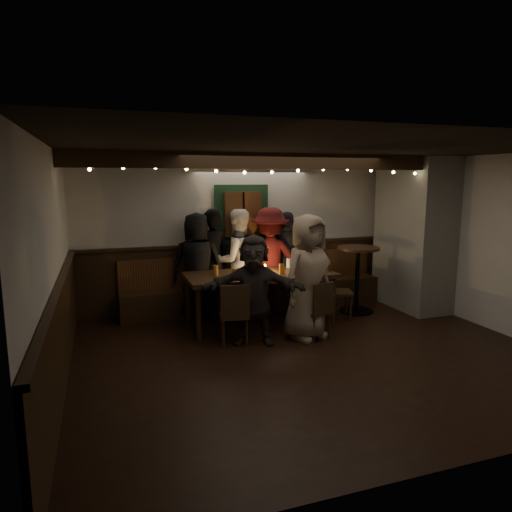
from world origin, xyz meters
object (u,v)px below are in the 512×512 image
object	(u,v)px
chair_near_left	(234,311)
chair_near_right	(318,307)
chair_end	(333,287)
high_top	(358,271)
person_d	(270,260)
person_b	(212,263)
dining_table	(260,278)
person_f	(254,290)
person_a	(197,265)
person_c	(237,261)
person_e	(287,261)
person_g	(308,277)

from	to	relation	value
chair_near_left	chair_near_right	bearing A→B (deg)	-7.17
chair_end	high_top	size ratio (longest dim) A/B	0.82
person_d	person_b	bearing A→B (deg)	9.28
dining_table	chair_near_right	bearing A→B (deg)	-58.51
chair_near_right	person_f	distance (m)	0.96
high_top	person_a	size ratio (longest dim) A/B	0.65
person_b	person_c	distance (m)	0.45
dining_table	chair_end	world-z (taller)	dining_table
dining_table	person_c	xyz separation A→B (m)	(-0.14, 0.77, 0.13)
high_top	person_e	world-z (taller)	person_e
dining_table	person_f	distance (m)	0.84
chair_near_left	high_top	distance (m)	2.58
chair_near_left	chair_end	xyz separation A→B (m)	(1.87, 0.69, 0.03)
person_c	chair_near_left	bearing A→B (deg)	68.96
chair_near_right	person_e	xyz separation A→B (m)	(0.19, 1.58, 0.38)
chair_near_right	chair_end	world-z (taller)	chair_end
person_c	person_e	world-z (taller)	person_c
person_b	person_f	bearing A→B (deg)	85.89
person_f	person_g	distance (m)	0.80
person_b	person_a	bearing A→B (deg)	-3.89
high_top	dining_table	bearing A→B (deg)	-176.32
person_f	chair_near_left	bearing A→B (deg)	-159.78
chair_near_left	chair_end	world-z (taller)	chair_end
chair_near_left	person_b	xyz separation A→B (m)	(0.05, 1.49, 0.40)
high_top	person_d	size ratio (longest dim) A/B	0.63
high_top	person_g	distance (m)	1.64
person_b	person_d	world-z (taller)	same
person_b	person_f	xyz separation A→B (m)	(0.23, -1.49, -0.13)
chair_near_left	person_g	world-z (taller)	person_g
person_e	person_g	world-z (taller)	person_g
dining_table	person_d	bearing A→B (deg)	58.23
chair_near_right	person_e	bearing A→B (deg)	83.27
dining_table	chair_near_left	distance (m)	1.02
person_a	person_d	world-z (taller)	person_d
person_f	person_g	world-z (taller)	person_g
dining_table	chair_end	bearing A→B (deg)	-2.96
high_top	person_c	world-z (taller)	person_c
chair_near_right	high_top	distance (m)	1.62
person_e	dining_table	bearing A→B (deg)	67.23
dining_table	person_d	size ratio (longest dim) A/B	1.29
chair_near_left	person_a	distance (m)	1.51
chair_near_right	person_b	bearing A→B (deg)	124.78
dining_table	person_c	distance (m)	0.79
person_d	person_g	world-z (taller)	person_d
person_a	person_e	distance (m)	1.57
person_a	chair_end	bearing A→B (deg)	177.12
chair_end	person_b	world-z (taller)	person_b
chair_near_left	person_b	bearing A→B (deg)	88.21
high_top	person_g	size ratio (longest dim) A/B	0.63
chair_end	person_g	distance (m)	1.15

